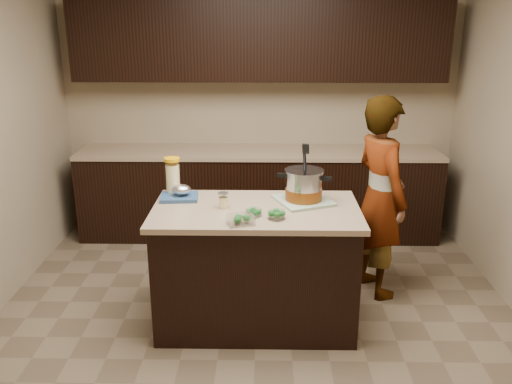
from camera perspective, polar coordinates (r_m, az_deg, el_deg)
ground_plane at (r=4.20m, az=-0.00°, el=-13.34°), size 4.00×4.00×0.00m
room_shell at (r=3.61m, az=-0.00°, el=10.54°), size 4.04×4.04×2.72m
back_cabinets at (r=5.46m, az=0.31°, el=4.93°), size 3.60×0.63×2.33m
island at (r=3.98m, az=-0.00°, el=-7.78°), size 1.46×0.81×0.90m
dish_towel at (r=3.94m, az=5.01°, el=-0.90°), size 0.47×0.47×0.02m
stock_pot at (r=3.91m, az=5.05°, el=0.53°), size 0.39×0.34×0.40m
lemonade_pitcher at (r=4.10m, az=-8.75°, el=1.48°), size 0.15×0.15×0.28m
mason_jar at (r=3.80m, az=-3.46°, el=-0.90°), size 0.08×0.08×0.12m
broccoli_tub_left at (r=3.65m, az=-0.22°, el=-2.20°), size 0.12×0.12×0.05m
broccoli_tub_right at (r=3.60m, az=2.18°, el=-2.45°), size 0.15×0.15×0.06m
broccoli_tub_rect at (r=3.51m, az=-1.64°, el=-2.98°), size 0.20×0.17×0.06m
blue_tray at (r=4.02m, az=-7.99°, el=-0.24°), size 0.29×0.24×0.10m
person at (r=4.41m, az=12.95°, el=-0.56°), size 0.56×0.69×1.62m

